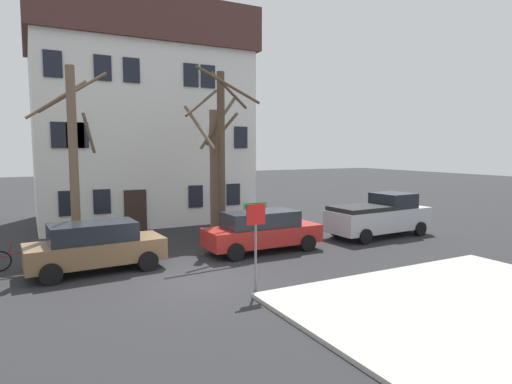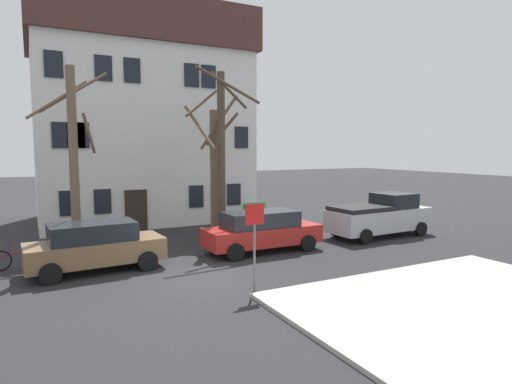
{
  "view_description": "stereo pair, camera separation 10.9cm",
  "coord_description": "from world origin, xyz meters",
  "px_view_note": "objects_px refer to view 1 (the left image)",
  "views": [
    {
      "loc": [
        -4.68,
        -12.8,
        4.17
      ],
      "look_at": [
        3.85,
        3.34,
        2.34
      ],
      "focal_mm": 30.38,
      "sensor_mm": 36.0,
      "label": 1
    },
    {
      "loc": [
        -4.58,
        -12.85,
        4.17
      ],
      "look_at": [
        3.85,
        3.34,
        2.34
      ],
      "focal_mm": 30.38,
      "sensor_mm": 36.0,
      "label": 2
    }
  ],
  "objects_px": {
    "bicycle_leaning": "(17,259)",
    "tree_bare_end": "(221,149)",
    "tree_bare_mid": "(73,156)",
    "street_sign_pole": "(256,229)",
    "building_main": "(140,116)",
    "tree_bare_far": "(214,167)",
    "pickup_truck_silver": "(380,216)",
    "car_red_wagon": "(262,231)",
    "car_brown_wagon": "(95,246)"
  },
  "relations": [
    {
      "from": "tree_bare_end",
      "to": "car_brown_wagon",
      "type": "distance_m",
      "value": 7.26
    },
    {
      "from": "tree_bare_end",
      "to": "street_sign_pole",
      "type": "relative_size",
      "value": 2.89
    },
    {
      "from": "pickup_truck_silver",
      "to": "car_brown_wagon",
      "type": "bearing_deg",
      "value": 179.94
    },
    {
      "from": "tree_bare_far",
      "to": "building_main",
      "type": "bearing_deg",
      "value": 104.65
    },
    {
      "from": "car_red_wagon",
      "to": "building_main",
      "type": "bearing_deg",
      "value": 102.14
    },
    {
      "from": "car_brown_wagon",
      "to": "bicycle_leaning",
      "type": "height_order",
      "value": "car_brown_wagon"
    },
    {
      "from": "tree_bare_end",
      "to": "bicycle_leaning",
      "type": "relative_size",
      "value": 4.35
    },
    {
      "from": "tree_bare_mid",
      "to": "street_sign_pole",
      "type": "xyz_separation_m",
      "value": [
        4.21,
        -6.76,
        -2.03
      ]
    },
    {
      "from": "car_brown_wagon",
      "to": "street_sign_pole",
      "type": "xyz_separation_m",
      "value": [
        3.84,
        -4.39,
        0.97
      ]
    },
    {
      "from": "tree_bare_far",
      "to": "tree_bare_end",
      "type": "relative_size",
      "value": 0.89
    },
    {
      "from": "pickup_truck_silver",
      "to": "bicycle_leaning",
      "type": "bearing_deg",
      "value": 174.09
    },
    {
      "from": "tree_bare_end",
      "to": "bicycle_leaning",
      "type": "distance_m",
      "value": 9.14
    },
    {
      "from": "tree_bare_mid",
      "to": "car_red_wagon",
      "type": "height_order",
      "value": "tree_bare_mid"
    },
    {
      "from": "street_sign_pole",
      "to": "bicycle_leaning",
      "type": "distance_m",
      "value": 8.73
    },
    {
      "from": "building_main",
      "to": "bicycle_leaning",
      "type": "distance_m",
      "value": 12.48
    },
    {
      "from": "building_main",
      "to": "tree_bare_mid",
      "type": "distance_m",
      "value": 9.59
    },
    {
      "from": "tree_bare_end",
      "to": "street_sign_pole",
      "type": "height_order",
      "value": "tree_bare_end"
    },
    {
      "from": "building_main",
      "to": "bicycle_leaning",
      "type": "xyz_separation_m",
      "value": [
        -6.44,
        -9.02,
        -5.73
      ]
    },
    {
      "from": "car_red_wagon",
      "to": "bicycle_leaning",
      "type": "distance_m",
      "value": 8.93
    },
    {
      "from": "tree_bare_mid",
      "to": "bicycle_leaning",
      "type": "distance_m",
      "value": 4.13
    },
    {
      "from": "tree_bare_mid",
      "to": "tree_bare_far",
      "type": "distance_m",
      "value": 6.4
    },
    {
      "from": "tree_bare_mid",
      "to": "tree_bare_far",
      "type": "height_order",
      "value": "tree_bare_mid"
    },
    {
      "from": "tree_bare_far",
      "to": "tree_bare_end",
      "type": "bearing_deg",
      "value": -91.65
    },
    {
      "from": "building_main",
      "to": "tree_bare_mid",
      "type": "height_order",
      "value": "building_main"
    },
    {
      "from": "tree_bare_end",
      "to": "car_red_wagon",
      "type": "xyz_separation_m",
      "value": [
        0.52,
        -2.95,
        -3.27
      ]
    },
    {
      "from": "pickup_truck_silver",
      "to": "street_sign_pole",
      "type": "distance_m",
      "value": 10.03
    },
    {
      "from": "building_main",
      "to": "pickup_truck_silver",
      "type": "height_order",
      "value": "building_main"
    },
    {
      "from": "pickup_truck_silver",
      "to": "street_sign_pole",
      "type": "relative_size",
      "value": 2.03
    },
    {
      "from": "car_brown_wagon",
      "to": "car_red_wagon",
      "type": "xyz_separation_m",
      "value": [
        6.37,
        -0.14,
        -0.01
      ]
    },
    {
      "from": "building_main",
      "to": "car_red_wagon",
      "type": "distance_m",
      "value": 12.15
    },
    {
      "from": "car_red_wagon",
      "to": "bicycle_leaning",
      "type": "xyz_separation_m",
      "value": [
        -8.75,
        1.7,
        -0.5
      ]
    },
    {
      "from": "car_red_wagon",
      "to": "pickup_truck_silver",
      "type": "bearing_deg",
      "value": 1.16
    },
    {
      "from": "tree_bare_end",
      "to": "pickup_truck_silver",
      "type": "bearing_deg",
      "value": -21.98
    },
    {
      "from": "car_brown_wagon",
      "to": "pickup_truck_silver",
      "type": "relative_size",
      "value": 0.85
    },
    {
      "from": "building_main",
      "to": "tree_bare_end",
      "type": "height_order",
      "value": "building_main"
    },
    {
      "from": "bicycle_leaning",
      "to": "tree_bare_end",
      "type": "bearing_deg",
      "value": 8.58
    },
    {
      "from": "tree_bare_far",
      "to": "pickup_truck_silver",
      "type": "height_order",
      "value": "tree_bare_far"
    },
    {
      "from": "tree_bare_mid",
      "to": "street_sign_pole",
      "type": "relative_size",
      "value": 2.77
    },
    {
      "from": "building_main",
      "to": "tree_bare_mid",
      "type": "bearing_deg",
      "value": -118.39
    },
    {
      "from": "car_red_wagon",
      "to": "bicycle_leaning",
      "type": "relative_size",
      "value": 2.75
    },
    {
      "from": "building_main",
      "to": "street_sign_pole",
      "type": "xyz_separation_m",
      "value": [
        -0.22,
        -14.96,
        -4.25
      ]
    },
    {
      "from": "building_main",
      "to": "car_brown_wagon",
      "type": "relative_size",
      "value": 2.64
    },
    {
      "from": "car_red_wagon",
      "to": "street_sign_pole",
      "type": "height_order",
      "value": "street_sign_pole"
    },
    {
      "from": "car_brown_wagon",
      "to": "tree_bare_mid",
      "type": "bearing_deg",
      "value": 98.88
    },
    {
      "from": "tree_bare_mid",
      "to": "street_sign_pole",
      "type": "height_order",
      "value": "tree_bare_mid"
    },
    {
      "from": "pickup_truck_silver",
      "to": "street_sign_pole",
      "type": "bearing_deg",
      "value": -154.06
    },
    {
      "from": "car_brown_wagon",
      "to": "bicycle_leaning",
      "type": "relative_size",
      "value": 2.6
    },
    {
      "from": "building_main",
      "to": "street_sign_pole",
      "type": "height_order",
      "value": "building_main"
    },
    {
      "from": "building_main",
      "to": "tree_bare_far",
      "type": "height_order",
      "value": "building_main"
    },
    {
      "from": "tree_bare_far",
      "to": "car_brown_wagon",
      "type": "relative_size",
      "value": 1.49
    }
  ]
}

